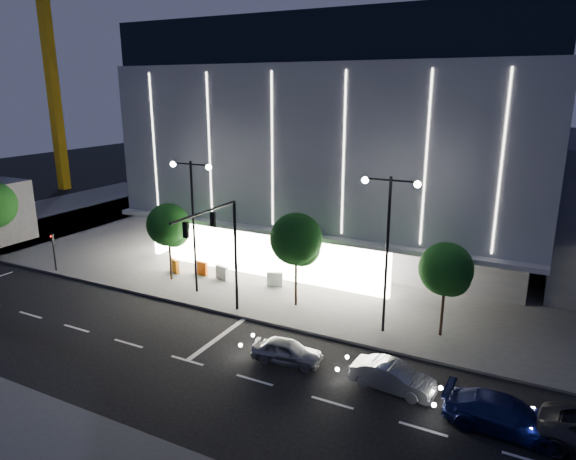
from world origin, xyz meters
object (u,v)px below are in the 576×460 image
at_px(traffic_mast, 221,240).
at_px(ped_signal_far, 54,248).
at_px(tower_crane, 52,30).
at_px(car_second, 393,377).
at_px(street_lamp_west, 193,208).
at_px(street_lamp_east, 388,233).
at_px(tree_mid, 297,242).
at_px(barrier_b, 222,273).
at_px(tree_left, 169,227).
at_px(car_lead, 287,351).
at_px(tree_right, 446,272).
at_px(barrier_d, 275,279).
at_px(barrier_c, 201,268).
at_px(barrier_a, 174,266).
at_px(car_third, 505,415).

bearing_deg(traffic_mast, ped_signal_far, 175.85).
relative_size(tower_crane, car_second, 8.15).
distance_m(street_lamp_west, street_lamp_east, 13.00).
xyz_separation_m(tree_mid, barrier_b, (-6.78, 1.64, -3.68)).
bearing_deg(tree_left, car_lead, -26.70).
height_order(street_lamp_west, street_lamp_east, same).
xyz_separation_m(ped_signal_far, tree_mid, (19.03, 2.52, 2.45)).
relative_size(tree_right, barrier_b, 5.01).
xyz_separation_m(traffic_mast, barrier_d, (0.27, 5.91, -4.38)).
distance_m(tree_right, barrier_c, 18.07).
bearing_deg(tree_right, street_lamp_west, -176.36).
height_order(tower_crane, tree_right, tower_crane).
relative_size(car_lead, barrier_a, 3.31).
relative_size(traffic_mast, car_second, 1.80).
distance_m(traffic_mast, car_third, 16.85).
bearing_deg(barrier_a, street_lamp_east, 16.31).
height_order(ped_signal_far, tree_right, tree_right).
bearing_deg(barrier_b, tree_mid, 1.16).
bearing_deg(car_third, car_second, 82.16).
bearing_deg(tree_mid, car_second, -37.98).
xyz_separation_m(car_lead, barrier_c, (-11.27, 8.06, 0.03)).
distance_m(traffic_mast, tree_mid, 4.82).
height_order(tower_crane, barrier_d, tower_crane).
height_order(tree_left, tree_right, tree_left).
bearing_deg(tree_mid, tower_crane, 154.98).
distance_m(car_third, barrier_d, 18.22).
relative_size(tree_right, barrier_d, 5.01).
relative_size(tree_left, tree_right, 1.04).
bearing_deg(barrier_a, car_second, 2.25).
bearing_deg(barrier_d, barrier_c, 163.04).
distance_m(street_lamp_east, barrier_a, 17.74).
bearing_deg(street_lamp_east, car_lead, -122.59).
height_order(tree_mid, car_third, tree_mid).
height_order(tree_mid, barrier_a, tree_mid).
bearing_deg(street_lamp_east, tower_crane, 156.63).
bearing_deg(tree_mid, car_third, -28.76).
bearing_deg(barrier_b, barrier_d, 23.03).
xyz_separation_m(ped_signal_far, barrier_c, (10.34, 4.26, -1.24)).
bearing_deg(car_second, car_lead, 96.09).
bearing_deg(ped_signal_far, barrier_b, 18.79).
bearing_deg(traffic_mast, tree_left, 152.16).
xyz_separation_m(ped_signal_far, barrier_b, (12.25, 4.17, -1.24)).
bearing_deg(car_second, tree_right, -3.13).
height_order(barrier_b, barrier_c, same).
distance_m(tree_mid, barrier_c, 9.60).
xyz_separation_m(street_lamp_west, car_second, (15.06, -5.26, -5.31)).
relative_size(tree_mid, barrier_a, 5.59).
height_order(ped_signal_far, car_second, ped_signal_far).
bearing_deg(barrier_b, car_second, -13.34).
bearing_deg(barrier_b, car_lead, -25.63).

